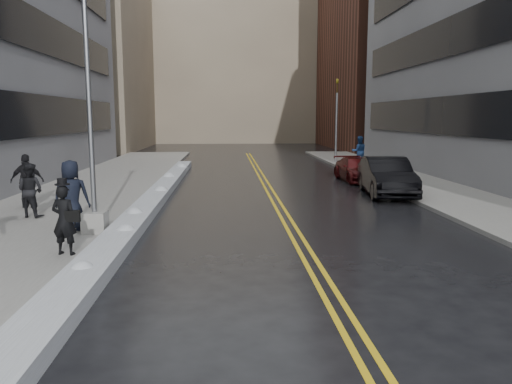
{
  "coord_description": "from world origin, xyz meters",
  "views": [
    {
      "loc": [
        0.5,
        -12.28,
        3.45
      ],
      "look_at": [
        1.33,
        1.86,
        1.3
      ],
      "focal_mm": 35.0,
      "sensor_mm": 36.0,
      "label": 1
    }
  ],
  "objects": [
    {
      "name": "sidewalk_east",
      "position": [
        10.0,
        10.0,
        0.07
      ],
      "size": [
        4.0,
        50.0,
        0.15
      ],
      "primitive_type": "cube",
      "color": "gray",
      "rests_on": "ground"
    },
    {
      "name": "pedestrian_d",
      "position": [
        -6.77,
        6.17,
        1.13
      ],
      "size": [
        1.19,
        0.61,
        1.96
      ],
      "primitive_type": "imported",
      "rotation": [
        0.0,
        0.0,
        3.26
      ],
      "color": "black",
      "rests_on": "sidewalk_west"
    },
    {
      "name": "building_east_far",
      "position": [
        19.0,
        42.0,
        14.0
      ],
      "size": [
        14.0,
        20.0,
        28.0
      ],
      "primitive_type": "cube",
      "color": "#562D21",
      "rests_on": "ground"
    },
    {
      "name": "car_maroon",
      "position": [
        7.5,
        14.1,
        0.63
      ],
      "size": [
        1.93,
        4.39,
        1.25
      ],
      "primitive_type": "imported",
      "rotation": [
        0.0,
        0.0,
        0.04
      ],
      "color": "#430A0C",
      "rests_on": "ground"
    },
    {
      "name": "building_far",
      "position": [
        2.0,
        60.0,
        11.0
      ],
      "size": [
        36.0,
        16.0,
        22.0
      ],
      "primitive_type": "cube",
      "color": "gray",
      "rests_on": "ground"
    },
    {
      "name": "lamppost",
      "position": [
        -3.3,
        2.0,
        2.53
      ],
      "size": [
        0.65,
        0.65,
        7.62
      ],
      "color": "gray",
      "rests_on": "sidewalk_west"
    },
    {
      "name": "pedestrian_c",
      "position": [
        -4.02,
        2.3,
        1.18
      ],
      "size": [
        1.05,
        0.73,
        2.06
      ],
      "primitive_type": "imported",
      "rotation": [
        0.0,
        0.0,
        3.21
      ],
      "color": "black",
      "rests_on": "sidewalk_west"
    },
    {
      "name": "pedestrian_fedora",
      "position": [
        -3.4,
        -0.35,
        1.0
      ],
      "size": [
        0.69,
        0.53,
        1.69
      ],
      "primitive_type": "imported",
      "rotation": [
        0.0,
        0.0,
        2.93
      ],
      "color": "black",
      "rests_on": "sidewalk_west"
    },
    {
      "name": "pedestrian_east",
      "position": [
        9.31,
        20.48,
        1.16
      ],
      "size": [
        1.02,
        0.82,
        2.02
      ],
      "primitive_type": "imported",
      "rotation": [
        0.0,
        0.0,
        3.09
      ],
      "color": "navy",
      "rests_on": "sidewalk_east"
    },
    {
      "name": "pedestrian_b",
      "position": [
        -5.98,
        4.37,
        1.05
      ],
      "size": [
        1.04,
        0.92,
        1.8
      ],
      "primitive_type": "imported",
      "rotation": [
        0.0,
        0.0,
        2.83
      ],
      "color": "black",
      "rests_on": "sidewalk_west"
    },
    {
      "name": "sidewalk_west",
      "position": [
        -5.75,
        10.0,
        0.07
      ],
      "size": [
        5.5,
        50.0,
        0.15
      ],
      "primitive_type": "cube",
      "color": "gray",
      "rests_on": "ground"
    },
    {
      "name": "lane_line_right",
      "position": [
        2.65,
        10.0,
        0.0
      ],
      "size": [
        0.12,
        50.0,
        0.01
      ],
      "primitive_type": "cube",
      "color": "gold",
      "rests_on": "ground"
    },
    {
      "name": "lane_line_left",
      "position": [
        2.35,
        10.0,
        0.0
      ],
      "size": [
        0.12,
        50.0,
        0.01
      ],
      "primitive_type": "cube",
      "color": "gold",
      "rests_on": "ground"
    },
    {
      "name": "traffic_signal",
      "position": [
        8.5,
        24.0,
        3.4
      ],
      "size": [
        0.16,
        0.2,
        6.0
      ],
      "color": "gray",
      "rests_on": "sidewalk_east"
    },
    {
      "name": "ground",
      "position": [
        0.0,
        0.0,
        0.0
      ],
      "size": [
        160.0,
        160.0,
        0.0
      ],
      "primitive_type": "plane",
      "color": "black",
      "rests_on": "ground"
    },
    {
      "name": "fire_hydrant",
      "position": [
        9.0,
        10.0,
        0.55
      ],
      "size": [
        0.26,
        0.26,
        0.73
      ],
      "color": "maroon",
      "rests_on": "sidewalk_east"
    },
    {
      "name": "building_west_far",
      "position": [
        -15.5,
        44.0,
        9.0
      ],
      "size": [
        14.0,
        22.0,
        18.0
      ],
      "primitive_type": "cube",
      "color": "gray",
      "rests_on": "ground"
    },
    {
      "name": "car_black",
      "position": [
        7.5,
        9.09,
        0.84
      ],
      "size": [
        2.3,
        5.26,
        1.68
      ],
      "primitive_type": "imported",
      "rotation": [
        0.0,
        0.0,
        -0.1
      ],
      "color": "black",
      "rests_on": "ground"
    },
    {
      "name": "snow_ridge",
      "position": [
        -2.45,
        8.0,
        0.17
      ],
      "size": [
        0.9,
        30.0,
        0.34
      ],
      "primitive_type": "cube",
      "color": "silver",
      "rests_on": "ground"
    }
  ]
}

